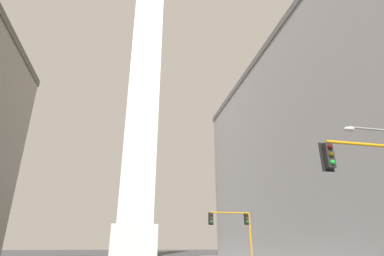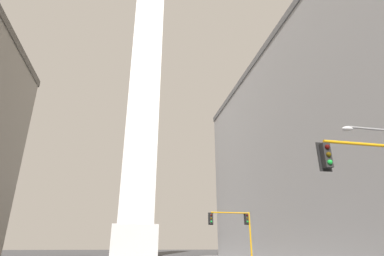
# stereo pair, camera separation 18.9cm
# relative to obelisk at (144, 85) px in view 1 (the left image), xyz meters

# --- Properties ---
(building_right) EXTENTS (28.98, 52.58, 27.39)m
(building_right) POSITION_rel_obelisk_xyz_m (29.35, -30.69, -22.30)
(building_right) COLOR #9E9EA0
(building_right) RESTS_ON ground_plane
(obelisk) EXTENTS (8.30, 8.30, 74.76)m
(obelisk) POSITION_rel_obelisk_xyz_m (0.00, 0.00, 0.00)
(obelisk) COLOR silver
(obelisk) RESTS_ON ground_plane
(traffic_light_mid_right) EXTENTS (4.98, 0.51, 5.33)m
(traffic_light_mid_right) POSITION_rel_obelisk_xyz_m (10.38, -27.65, -31.95)
(traffic_light_mid_right) COLOR orange
(traffic_light_mid_right) RESTS_ON ground_plane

